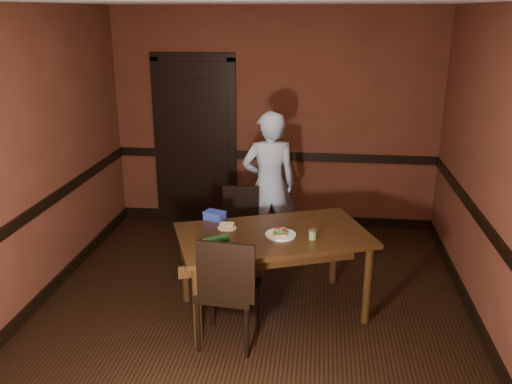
% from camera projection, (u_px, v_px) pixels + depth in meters
% --- Properties ---
extents(floor, '(4.00, 4.50, 0.01)m').
position_uv_depth(floor, '(251.00, 312.00, 4.97)').
color(floor, black).
rests_on(floor, ground).
extents(ceiling, '(4.00, 4.50, 0.01)m').
position_uv_depth(ceiling, '(250.00, 1.00, 4.11)').
color(ceiling, silver).
rests_on(ceiling, ground).
extents(wall_back, '(4.00, 0.02, 2.70)m').
position_uv_depth(wall_back, '(275.00, 120.00, 6.66)').
color(wall_back, '#552819').
rests_on(wall_back, ground).
extents(wall_front, '(4.00, 0.02, 2.70)m').
position_uv_depth(wall_front, '(186.00, 312.00, 2.42)').
color(wall_front, '#552819').
rests_on(wall_front, ground).
extents(wall_left, '(0.02, 4.50, 2.70)m').
position_uv_depth(wall_left, '(26.00, 164.00, 4.77)').
color(wall_left, '#552819').
rests_on(wall_left, ground).
extents(wall_right, '(0.02, 4.50, 2.70)m').
position_uv_depth(wall_right, '(500.00, 180.00, 4.31)').
color(wall_right, '#552819').
rests_on(wall_right, ground).
extents(dado_back, '(4.00, 0.03, 0.10)m').
position_uv_depth(dado_back, '(274.00, 156.00, 6.79)').
color(dado_back, black).
rests_on(dado_back, ground).
extents(dado_left, '(0.03, 4.50, 0.10)m').
position_uv_depth(dado_left, '(34.00, 211.00, 4.91)').
color(dado_left, black).
rests_on(dado_left, ground).
extents(dado_right, '(0.03, 4.50, 0.10)m').
position_uv_depth(dado_right, '(490.00, 232.00, 4.46)').
color(dado_right, black).
rests_on(dado_right, ground).
extents(baseboard_back, '(4.00, 0.03, 0.12)m').
position_uv_depth(baseboard_back, '(273.00, 218.00, 7.05)').
color(baseboard_back, black).
rests_on(baseboard_back, ground).
extents(baseboard_left, '(0.03, 4.50, 0.12)m').
position_uv_depth(baseboard_left, '(46.00, 294.00, 5.18)').
color(baseboard_left, black).
rests_on(baseboard_left, ground).
extents(baseboard_right, '(0.03, 4.50, 0.12)m').
position_uv_depth(baseboard_right, '(477.00, 321.00, 4.73)').
color(baseboard_right, black).
rests_on(baseboard_right, ground).
extents(door, '(1.05, 0.07, 2.20)m').
position_uv_depth(door, '(195.00, 139.00, 6.82)').
color(door, black).
rests_on(door, ground).
extents(dining_table, '(1.87, 1.46, 0.77)m').
position_uv_depth(dining_table, '(273.00, 273.00, 4.88)').
color(dining_table, black).
rests_on(dining_table, floor).
extents(chair_far, '(0.39, 0.39, 0.84)m').
position_uv_depth(chair_far, '(239.00, 229.00, 5.78)').
color(chair_far, black).
rests_on(chair_far, floor).
extents(chair_near, '(0.50, 0.50, 0.99)m').
position_uv_depth(chair_near, '(228.00, 288.00, 4.39)').
color(chair_near, black).
rests_on(chair_near, floor).
extents(person, '(0.68, 0.53, 1.63)m').
position_uv_depth(person, '(269.00, 185.00, 5.93)').
color(person, '#A7C3D8').
rests_on(person, floor).
extents(sandwich_plate, '(0.27, 0.27, 0.07)m').
position_uv_depth(sandwich_plate, '(281.00, 234.00, 4.70)').
color(sandwich_plate, white).
rests_on(sandwich_plate, dining_table).
extents(sauce_jar, '(0.07, 0.07, 0.08)m').
position_uv_depth(sauce_jar, '(313.00, 235.00, 4.62)').
color(sauce_jar, '#53863F').
rests_on(sauce_jar, dining_table).
extents(cheese_saucer, '(0.17, 0.17, 0.05)m').
position_uv_depth(cheese_saucer, '(227.00, 227.00, 4.84)').
color(cheese_saucer, white).
rests_on(cheese_saucer, dining_table).
extents(food_tub, '(0.22, 0.19, 0.08)m').
position_uv_depth(food_tub, '(215.00, 216.00, 5.05)').
color(food_tub, '#2F46B0').
rests_on(food_tub, dining_table).
extents(wrapped_veg, '(0.23, 0.20, 0.07)m').
position_uv_depth(wrapped_veg, '(215.00, 240.00, 4.53)').
color(wrapped_veg, '#154A1A').
rests_on(wrapped_veg, dining_table).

